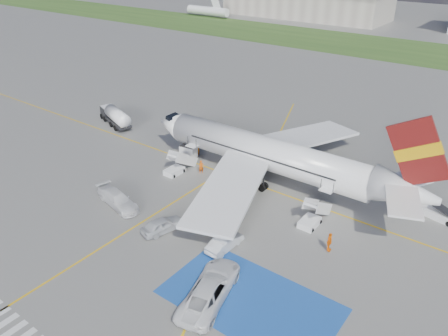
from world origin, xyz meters
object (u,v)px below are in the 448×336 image
Objects in this scene: gpu_cart at (189,152)px; car_silver_a at (162,225)px; fuel_tanker at (116,118)px; airliner at (276,156)px; van_white_a at (210,286)px; car_silver_b at (225,243)px; van_white_b at (117,197)px; belt_loader at (436,213)px.

car_silver_a is (8.80, -14.10, -0.04)m from gpu_cart.
gpu_cart is (16.81, -2.06, -0.38)m from fuel_tanker.
airliner is 5.92× the size of van_white_a.
gpu_cart is 0.54× the size of car_silver_b.
airliner is 8.72× the size of car_silver_b.
fuel_tanker is 40.56m from van_white_a.
airliner reaches higher than van_white_a.
car_silver_b is at bearing -74.19° from van_white_b.
fuel_tanker is 1.66× the size of van_white_b.
car_silver_b is 0.84× the size of van_white_b.
gpu_cart is at bearing 18.62° from van_white_b.
fuel_tanker is 1.35× the size of van_white_a.
belt_loader is at bearing -131.69° from van_white_a.
airliner is 4.40× the size of fuel_tanker.
fuel_tanker is 35.41m from car_silver_b.
gpu_cart is 0.52× the size of car_silver_a.
gpu_cart is at bearing -174.27° from airliner.
car_silver_a is (-21.07, -18.98, 0.37)m from belt_loader.
car_silver_b is (2.88, -13.88, -2.70)m from airliner.
gpu_cart is 16.62m from car_silver_a.
car_silver_b is (-14.46, -17.50, 0.32)m from belt_loader.
gpu_cart is 25.89m from van_white_a.
van_white_a is at bearing -10.54° from fuel_tanker.
airliner reaches higher than belt_loader.
belt_loader is at bearing 1.81° from gpu_cart.
gpu_cart reaches higher than car_silver_a.
car_silver_a is at bearing -65.50° from gpu_cart.
airliner reaches higher than gpu_cart.
van_white_b is (-11.01, -14.75, -2.40)m from airliner.
car_silver_a is at bearing -82.54° from van_white_b.
van_white_b is at bearing 6.02° from car_silver_b.
van_white_b is at bearing -134.83° from belt_loader.
van_white_a reaches higher than belt_loader.
airliner is 12.85m from gpu_cart.
fuel_tanker is at bearing 165.57° from gpu_cart.
van_white_a reaches higher than gpu_cart.
van_white_b reaches higher than car_silver_a.
gpu_cart is at bearing -60.36° from van_white_a.
van_white_b is (-16.71, 4.89, -0.18)m from van_white_a.
airliner reaches higher than car_silver_a.
fuel_tanker is (-29.34, 0.80, -2.22)m from airliner.
van_white_a is (-11.64, -23.26, 0.79)m from belt_loader.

